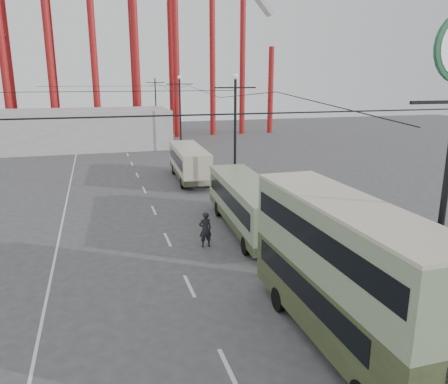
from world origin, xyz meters
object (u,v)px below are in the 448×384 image
object	(u,v)px
single_decker_green	(247,203)
pedestrian	(205,229)
single_decker_cream	(189,162)
double_decker_bus	(343,267)

from	to	relation	value
single_decker_green	pedestrian	world-z (taller)	single_decker_green
single_decker_green	single_decker_cream	xyz separation A→B (m)	(-0.53, 14.36, -0.03)
single_decker_cream	pedestrian	world-z (taller)	single_decker_cream
double_decker_bus	single_decker_cream	xyz separation A→B (m)	(0.31, 26.30, -1.19)
single_decker_cream	double_decker_bus	bearing A→B (deg)	-87.72
double_decker_bus	pedestrian	xyz separation A→B (m)	(-2.24, 10.09, -1.88)
single_decker_cream	pedestrian	distance (m)	16.42
double_decker_bus	single_decker_cream	size ratio (longest dim) A/B	0.98
double_decker_bus	single_decker_cream	distance (m)	26.33
single_decker_green	pedestrian	xyz separation A→B (m)	(-3.07, -1.85, -0.73)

